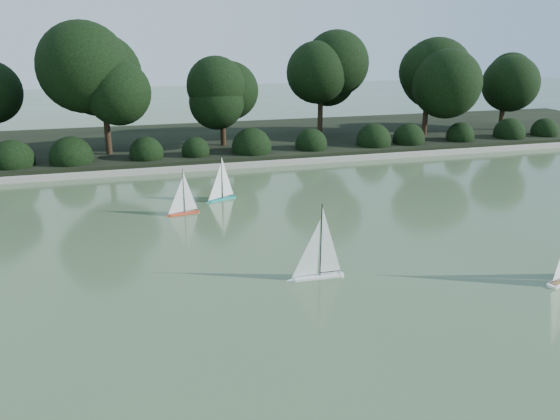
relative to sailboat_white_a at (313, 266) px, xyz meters
name	(u,v)px	position (x,y,z in m)	size (l,w,h in m)	color
ground	(285,288)	(-0.61, -0.25, -0.23)	(80.00, 80.00, 0.00)	#405432
pond_coping	(206,167)	(-0.61, 8.75, -0.14)	(40.00, 0.35, 0.18)	gray
far_bank	(191,143)	(-0.61, 12.75, -0.08)	(40.00, 8.00, 0.30)	black
tree_line	(228,80)	(0.62, 11.19, 2.41)	(26.31, 3.93, 4.39)	black
shrub_hedge	(202,151)	(-0.61, 9.65, 0.22)	(29.10, 1.10, 1.10)	black
sailboat_white_a	(313,266)	(0.00, 0.00, 0.00)	(1.09, 0.21, 1.48)	silver
sailboat_orange	(181,207)	(-1.89, 4.32, -0.05)	(0.87, 0.29, 1.19)	red
sailboat_teal	(219,193)	(-0.79, 5.24, -0.03)	(0.90, 0.48, 1.27)	teal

